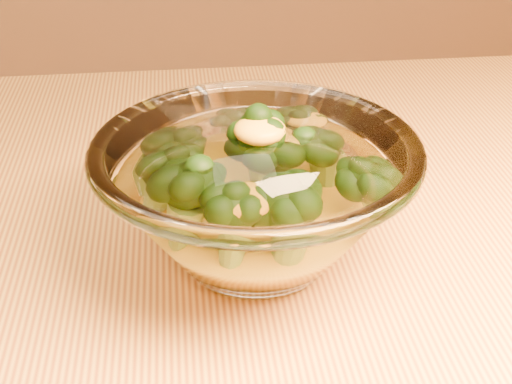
% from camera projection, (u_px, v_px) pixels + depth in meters
% --- Properties ---
extents(table, '(1.20, 0.80, 0.75)m').
position_uv_depth(table, '(251.00, 347.00, 0.60)').
color(table, gold).
rests_on(table, ground).
extents(glass_bowl, '(0.24, 0.24, 0.10)m').
position_uv_depth(glass_bowl, '(256.00, 198.00, 0.52)').
color(glass_bowl, white).
rests_on(glass_bowl, table).
extents(cheese_sauce, '(0.12, 0.12, 0.03)m').
position_uv_depth(cheese_sauce, '(256.00, 223.00, 0.53)').
color(cheese_sauce, '#FFB315').
rests_on(cheese_sauce, glass_bowl).
extents(broccoli_heap, '(0.17, 0.16, 0.08)m').
position_uv_depth(broccoli_heap, '(253.00, 176.00, 0.52)').
color(broccoli_heap, black).
rests_on(broccoli_heap, cheese_sauce).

